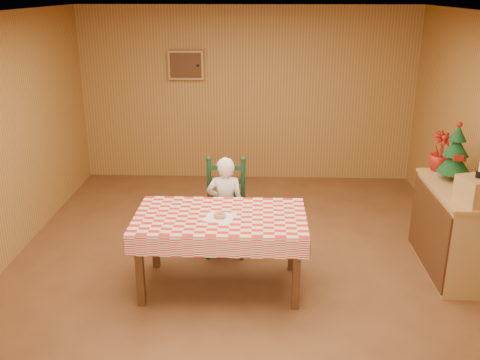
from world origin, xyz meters
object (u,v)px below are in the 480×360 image
Objects in this scene: christmas_tree at (455,154)px; dining_table at (220,223)px; storage_bin at (444,239)px; seated_child at (225,206)px; crate at (477,190)px; ladder_chair at (226,209)px; shelf_unit at (453,230)px.

dining_table is at bearing -164.39° from christmas_tree.
storage_bin is at bearing 18.19° from dining_table.
dining_table reaches higher than storage_bin.
crate reaches higher than seated_child.
christmas_tree is 1.79× the size of storage_bin.
seated_child is 3.75× the size of crate.
seated_child reaches higher than storage_bin.
crate is (2.39, 0.02, 0.37)m from dining_table.
ladder_chair is at bearing -90.00° from seated_child.
ladder_chair is 2.47m from storage_bin.
shelf_unit is (2.38, -0.37, -0.04)m from ladder_chair.
crate is (2.39, -0.71, 0.49)m from seated_child.
shelf_unit is 2.00× the size of christmas_tree.
storage_bin is at bearing 0.38° from ladder_chair.
christmas_tree reaches higher than storage_bin.
ladder_chair is at bearing 162.14° from crate.
storage_bin is at bearing -178.29° from seated_child.
dining_table is 2.43m from shelf_unit.
crate is 1.18m from storage_bin.
christmas_tree is (2.39, 0.67, 0.52)m from dining_table.
dining_table is 1.47× the size of seated_child.
christmas_tree is (0.01, 0.25, 0.74)m from shelf_unit.
christmas_tree is at bearing 178.49° from seated_child.
seated_child is 2.40m from shelf_unit.
seated_child is at bearing 163.38° from crate.
crate is at bearing -88.77° from shelf_unit.
shelf_unit is 3.57× the size of storage_bin.
storage_bin is (2.44, 0.07, -0.39)m from seated_child.
crate reaches higher than dining_table.
ladder_chair is 0.96× the size of seated_child.
christmas_tree reaches higher than shelf_unit.
crate is 0.86× the size of storage_bin.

